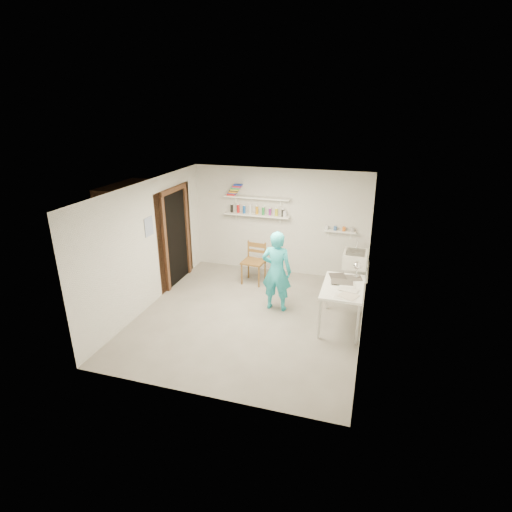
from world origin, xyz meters
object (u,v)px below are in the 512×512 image
(wall_clock, at_px, (279,254))
(wooden_chair, at_px, (254,262))
(work_table, at_px, (341,306))
(belfast_sink, at_px, (355,259))
(desk_lamp, at_px, (357,266))
(man, at_px, (277,271))

(wall_clock, bearing_deg, wooden_chair, 135.09)
(wooden_chair, xyz_separation_m, work_table, (2.01, -1.29, -0.11))
(wall_clock, xyz_separation_m, work_table, (1.25, -0.49, -0.66))
(wall_clock, bearing_deg, belfast_sink, 39.23)
(work_table, bearing_deg, wall_clock, 158.61)
(belfast_sink, bearing_deg, desk_lamp, -85.76)
(man, bearing_deg, wall_clock, -86.92)
(man, distance_m, wooden_chair, 1.30)
(work_table, distance_m, desk_lamp, 0.78)
(man, xyz_separation_m, desk_lamp, (1.44, 0.19, 0.21))
(man, xyz_separation_m, wooden_chair, (-0.76, 1.02, -0.29))
(belfast_sink, xyz_separation_m, man, (-1.36, -1.27, 0.08))
(belfast_sink, distance_m, wooden_chair, 2.14)
(work_table, relative_size, desk_lamp, 8.00)
(belfast_sink, bearing_deg, man, -136.83)
(wooden_chair, xyz_separation_m, desk_lamp, (2.20, -0.83, 0.50))
(man, height_order, wooden_chair, man)
(man, distance_m, work_table, 1.34)
(wall_clock, bearing_deg, man, -86.92)
(wall_clock, height_order, wooden_chair, wall_clock)
(belfast_sink, bearing_deg, wooden_chair, -173.09)
(man, height_order, desk_lamp, man)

